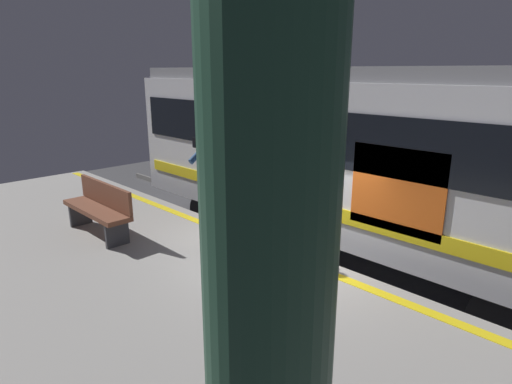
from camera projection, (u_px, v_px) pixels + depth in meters
The scene contains 10 objects.
ground_plane at pixel (284, 307), 7.31m from camera, with size 24.70×24.70×0.00m, color #3D3D3F.
platform at pixel (150, 344), 5.41m from camera, with size 15.40×5.14×1.12m, color gray.
safety_line at pixel (273, 251), 6.80m from camera, with size 15.09×0.16×0.01m, color yellow.
track_rail_near at pixel (336, 274), 8.32m from camera, with size 20.02×0.08×0.16m, color slate.
track_rail_far at pixel (374, 252), 9.29m from camera, with size 20.02×0.08×0.16m, color slate.
train_carriage at pixel (348, 147), 8.39m from camera, with size 10.15×2.84×3.79m.
passenger at pixel (214, 182), 6.65m from camera, with size 0.57×0.55×1.85m.
handbag at pixel (236, 244), 6.58m from camera, with size 0.33×0.30×0.42m.
station_column at pixel (269, 305), 1.39m from camera, with size 0.43×0.43×4.07m, color #1E3F2D.
bench at pixel (99, 207), 7.39m from camera, with size 1.75×0.44×0.90m.
Camera 1 is at (-4.26, 4.92, 3.90)m, focal length 30.05 mm.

